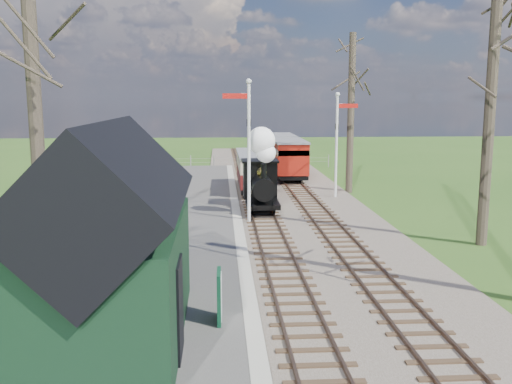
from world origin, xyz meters
The scene contains 18 objects.
distant_hills centered at (1.40, 64.38, -16.21)m, with size 114.40×48.00×22.02m.
ballast_bed centered at (1.30, 22.00, 0.05)m, with size 8.00×60.00×0.10m, color brown.
track_near centered at (0.00, 22.00, 0.10)m, with size 1.60×60.00×0.15m.
track_far centered at (2.60, 22.00, 0.10)m, with size 1.60×60.00×0.15m.
platform centered at (-3.50, 14.00, 0.10)m, with size 5.00×44.00×0.20m, color #474442.
coping_strip centered at (-1.20, 14.00, 0.10)m, with size 0.40×44.00×0.21m, color #B2AD9E.
station_shed centered at (-4.30, 4.00, 2.27)m, with size 3.25×6.30×4.78m.
semaphore_near centered at (-0.77, 16.00, 3.62)m, with size 1.22×0.24×6.22m.
semaphore_far centered at (4.37, 22.00, 3.35)m, with size 1.22×0.24×5.72m.
bare_trees centered at (1.33, 10.10, 5.21)m, with size 15.51×22.39×12.00m.
fence_line centered at (0.30, 36.00, 0.55)m, with size 12.60×0.08×1.00m.
locomotive centered at (-0.01, 18.25, 1.85)m, with size 1.59×3.70×3.97m.
coach centered at (0.00, 24.31, 1.36)m, with size 1.85×6.35×1.95m.
red_carriage_a centered at (2.60, 28.87, 1.49)m, with size 2.05×5.08×2.16m.
red_carriage_b centered at (2.60, 34.37, 1.49)m, with size 2.05×5.08×2.16m.
sign_board centered at (-1.98, 4.74, 0.82)m, with size 0.12×0.84×1.23m.
bench centered at (-3.32, 5.03, 0.53)m, with size 0.65×1.30×0.71m.
person centered at (-3.09, 4.50, 0.97)m, with size 0.56×0.37×1.55m, color black.
Camera 1 is at (-1.93, -8.14, 5.45)m, focal length 40.00 mm.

